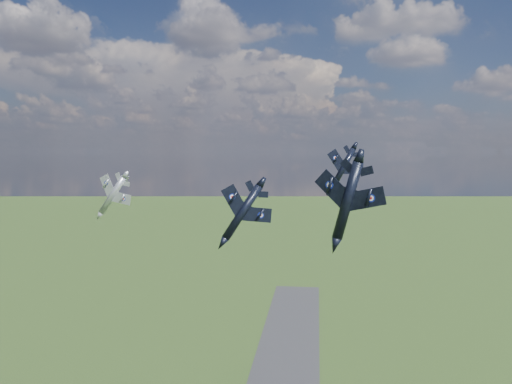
% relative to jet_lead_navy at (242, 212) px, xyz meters
% --- Properties ---
extents(jet_lead_navy, '(13.55, 16.64, 8.28)m').
position_rel_jet_lead_navy_xyz_m(jet_lead_navy, '(0.00, 0.00, 0.00)').
color(jet_lead_navy, black).
extents(jet_right_navy, '(14.99, 17.12, 5.52)m').
position_rel_jet_lead_navy_xyz_m(jet_right_navy, '(16.53, -18.04, 3.94)').
color(jet_right_navy, black).
extents(jet_high_navy, '(12.04, 14.66, 6.69)m').
position_rel_jet_lead_navy_xyz_m(jet_high_navy, '(18.02, 24.74, 6.76)').
color(jet_high_navy, black).
extents(jet_left_silver, '(11.14, 13.98, 7.43)m').
position_rel_jet_lead_navy_xyz_m(jet_left_silver, '(-27.30, 9.96, 1.76)').
color(jet_left_silver, '#AFB3BB').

